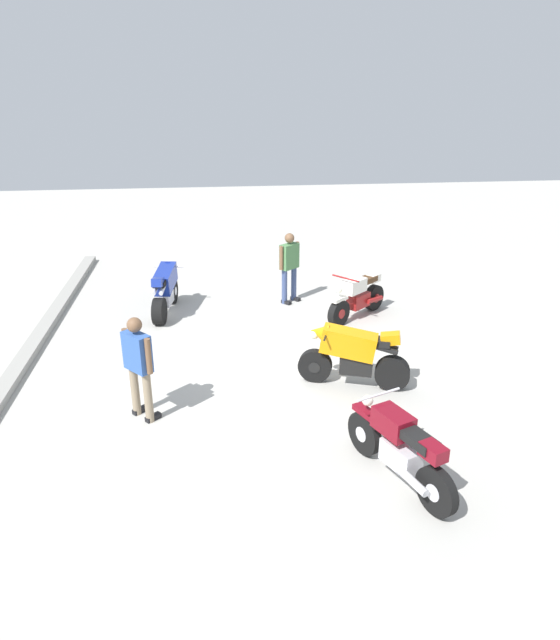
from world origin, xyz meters
The scene contains 8 objects.
ground_plane centered at (0.00, 0.00, 0.00)m, with size 40.00×40.00×0.00m, color #ADAAA3.
curb_edge centered at (0.00, 4.60, 0.07)m, with size 14.00×0.30×0.15m, color gray.
motorcycle_orange_sportbike centered at (-1.44, -1.41, 0.59)m, with size 0.91×1.91×1.14m.
motorcycle_maroon_cruiser centered at (-4.13, -1.38, 0.52)m, with size 1.98×0.97×1.09m.
motorcycle_blue_sportbike centered at (2.45, 2.06, 0.59)m, with size 1.96×0.70×1.14m.
motorcycle_cream_vintage centered at (1.66, -2.25, 0.49)m, with size 1.39×1.58×1.07m.
person_in_blue_shirt centered at (-2.11, 2.14, 0.99)m, with size 0.56×0.54×1.72m.
person_in_green_shirt centered at (2.85, -0.86, 0.97)m, with size 0.53×0.57×1.70m.
Camera 1 is at (-10.24, 0.91, 4.94)m, focal length 32.42 mm.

